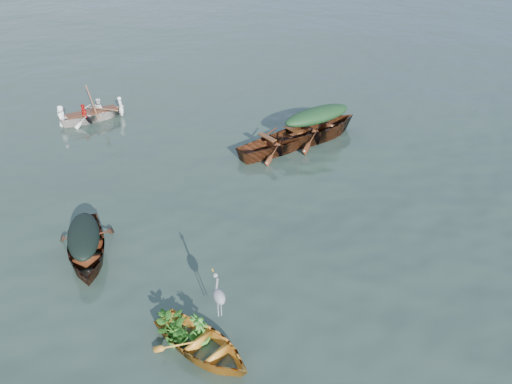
{
  "coord_description": "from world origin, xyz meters",
  "views": [
    {
      "loc": [
        -4.84,
        -9.54,
        7.24
      ],
      "look_at": [
        -0.34,
        1.22,
        0.5
      ],
      "focal_mm": 35.0,
      "sensor_mm": 36.0,
      "label": 1
    }
  ],
  "objects_px": {
    "dark_covered_boat": "(88,256)",
    "open_wooden_boat": "(280,151)",
    "yellow_dinghy": "(203,352)",
    "rowed_boat": "(93,120)",
    "green_tarp_boat": "(316,139)",
    "heron": "(219,302)"
  },
  "relations": [
    {
      "from": "yellow_dinghy",
      "to": "rowed_boat",
      "type": "bearing_deg",
      "value": 63.93
    },
    {
      "from": "yellow_dinghy",
      "to": "rowed_boat",
      "type": "relative_size",
      "value": 0.78
    },
    {
      "from": "dark_covered_boat",
      "to": "green_tarp_boat",
      "type": "bearing_deg",
      "value": 31.41
    },
    {
      "from": "yellow_dinghy",
      "to": "open_wooden_boat",
      "type": "bearing_deg",
      "value": 27.59
    },
    {
      "from": "yellow_dinghy",
      "to": "dark_covered_boat",
      "type": "distance_m",
      "value": 4.18
    },
    {
      "from": "dark_covered_boat",
      "to": "green_tarp_boat",
      "type": "xyz_separation_m",
      "value": [
        8.28,
        3.92,
        0.0
      ]
    },
    {
      "from": "yellow_dinghy",
      "to": "heron",
      "type": "bearing_deg",
      "value": 5.19
    },
    {
      "from": "yellow_dinghy",
      "to": "heron",
      "type": "distance_m",
      "value": 0.98
    },
    {
      "from": "open_wooden_boat",
      "to": "green_tarp_boat",
      "type": "bearing_deg",
      "value": -89.46
    },
    {
      "from": "yellow_dinghy",
      "to": "green_tarp_boat",
      "type": "relative_size",
      "value": 0.53
    },
    {
      "from": "green_tarp_boat",
      "to": "heron",
      "type": "xyz_separation_m",
      "value": [
        -6.17,
        -7.47,
        0.81
      ]
    },
    {
      "from": "dark_covered_boat",
      "to": "open_wooden_boat",
      "type": "bearing_deg",
      "value": 33.92
    },
    {
      "from": "green_tarp_boat",
      "to": "yellow_dinghy",
      "type": "bearing_deg",
      "value": 125.78
    },
    {
      "from": "dark_covered_boat",
      "to": "rowed_boat",
      "type": "distance_m",
      "value": 8.88
    },
    {
      "from": "dark_covered_boat",
      "to": "open_wooden_boat",
      "type": "distance_m",
      "value": 7.56
    },
    {
      "from": "yellow_dinghy",
      "to": "dark_covered_boat",
      "type": "height_order",
      "value": "dark_covered_boat"
    },
    {
      "from": "yellow_dinghy",
      "to": "open_wooden_boat",
      "type": "height_order",
      "value": "open_wooden_boat"
    },
    {
      "from": "yellow_dinghy",
      "to": "heron",
      "type": "relative_size",
      "value": 2.97
    },
    {
      "from": "heron",
      "to": "dark_covered_boat",
      "type": "bearing_deg",
      "value": 92.62
    },
    {
      "from": "dark_covered_boat",
      "to": "open_wooden_boat",
      "type": "relative_size",
      "value": 0.8
    },
    {
      "from": "dark_covered_boat",
      "to": "green_tarp_boat",
      "type": "distance_m",
      "value": 9.16
    },
    {
      "from": "open_wooden_boat",
      "to": "heron",
      "type": "distance_m",
      "value": 8.46
    }
  ]
}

